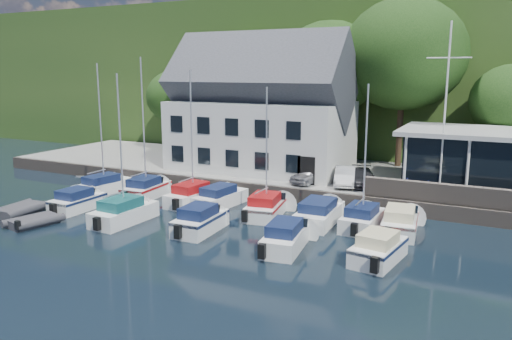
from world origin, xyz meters
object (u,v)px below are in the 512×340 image
(boat_r1_0, at_px, (101,134))
(dinghy_0, at_px, (19,208))
(car_dgrey, at_px, (362,177))
(dinghy_1, at_px, (34,220))
(boat_r2_0, at_px, (78,199))
(boat_r2_1, at_px, (121,145))
(boat_r1_2, at_px, (192,138))
(boat_r1_6, at_px, (365,153))
(boat_r2_4, at_px, (379,246))
(boat_r2_3, at_px, (286,234))
(boat_r1_5, at_px, (319,211))
(boat_r2_2, at_px, (200,218))
(boat_r1_1, at_px, (144,135))
(car_silver, at_px, (310,174))
(car_white, at_px, (345,176))
(boat_r1_3, at_px, (220,196))
(flagpole, at_px, (445,112))
(boat_r1_7, at_px, (400,219))
(harbor_building, at_px, (261,116))
(boat_r1_4, at_px, (267,146))
(car_blue, at_px, (418,183))
(club_pavilion, at_px, (504,162))

(boat_r1_0, relative_size, dinghy_0, 2.72)
(car_dgrey, distance_m, dinghy_1, 21.57)
(boat_r2_0, distance_m, boat_r2_1, 6.11)
(dinghy_0, bearing_deg, boat_r1_2, 33.99)
(boat_r1_6, height_order, boat_r2_4, boat_r1_6)
(boat_r2_3, bearing_deg, boat_r1_5, 81.86)
(boat_r2_0, bearing_deg, boat_r2_2, -1.27)
(boat_r1_1, distance_m, boat_r1_2, 4.06)
(car_silver, bearing_deg, boat_r1_2, -125.16)
(boat_r1_0, distance_m, boat_r2_2, 12.48)
(car_white, height_order, boat_r2_0, car_white)
(boat_r1_1, relative_size, boat_r1_2, 0.99)
(car_dgrey, relative_size, dinghy_0, 1.21)
(car_silver, distance_m, boat_r1_3, 6.90)
(boat_r2_0, relative_size, boat_r2_4, 1.04)
(dinghy_1, bearing_deg, flagpole, 47.49)
(car_dgrey, height_order, boat_r1_7, car_dgrey)
(harbor_building, distance_m, boat_r1_4, 10.61)
(car_blue, relative_size, boat_r1_1, 0.44)
(boat_r1_4, height_order, boat_r1_7, boat_r1_4)
(boat_r1_0, distance_m, dinghy_0, 7.71)
(flagpole, distance_m, boat_r1_2, 16.30)
(boat_r1_4, relative_size, boat_r2_3, 1.47)
(boat_r1_3, bearing_deg, boat_r1_4, -5.19)
(boat_r1_7, xyz_separation_m, boat_r2_0, (-19.81, -4.64, -0.02))
(boat_r2_1, bearing_deg, dinghy_1, -144.36)
(boat_r1_5, bearing_deg, boat_r1_6, 0.08)
(harbor_building, height_order, dinghy_0, harbor_building)
(harbor_building, distance_m, boat_r2_1, 14.51)
(boat_r1_1, relative_size, boat_r2_1, 0.96)
(boat_r1_4, relative_size, boat_r1_7, 1.48)
(boat_r1_4, relative_size, boat_r1_5, 1.33)
(flagpole, height_order, boat_r1_2, flagpole)
(club_pavilion, height_order, car_blue, club_pavilion)
(dinghy_0, bearing_deg, flagpole, 22.07)
(club_pavilion, relative_size, boat_r1_0, 1.47)
(flagpole, height_order, boat_r1_7, flagpole)
(club_pavilion, xyz_separation_m, boat_r2_0, (-24.80, -13.03, -2.33))
(harbor_building, xyz_separation_m, dinghy_1, (-6.60, -17.18, -5.00))
(club_pavilion, relative_size, boat_r1_1, 1.47)
(boat_r2_1, relative_size, boat_r2_3, 1.56)
(boat_r1_7, distance_m, dinghy_0, 23.47)
(car_silver, relative_size, car_dgrey, 0.91)
(boat_r2_0, bearing_deg, harbor_building, 63.59)
(boat_r1_1, relative_size, boat_r2_0, 1.71)
(car_silver, height_order, boat_r1_0, boat_r1_0)
(car_dgrey, bearing_deg, boat_r1_0, -175.92)
(car_silver, distance_m, car_blue, 7.46)
(boat_r1_6, bearing_deg, club_pavilion, 53.01)
(boat_r1_3, bearing_deg, boat_r2_0, -141.31)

